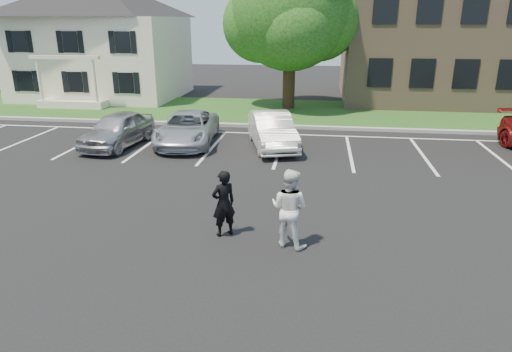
{
  "coord_description": "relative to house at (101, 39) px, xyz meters",
  "views": [
    {
      "loc": [
        1.51,
        -9.82,
        4.99
      ],
      "look_at": [
        0.0,
        1.0,
        1.25
      ],
      "focal_mm": 32.0,
      "sensor_mm": 36.0,
      "label": 1
    }
  ],
  "objects": [
    {
      "name": "man_black_suit",
      "position": [
        12.34,
        -19.87,
        -3.0
      ],
      "size": [
        0.72,
        0.68,
        1.65
      ],
      "primitive_type": "imported",
      "rotation": [
        0.0,
        0.0,
        3.78
      ],
      "color": "black",
      "rests_on": "ground"
    },
    {
      "name": "car_white_sedan",
      "position": [
        12.64,
        -11.61,
        -3.11
      ],
      "size": [
        2.64,
        4.59,
        1.43
      ],
      "primitive_type": "imported",
      "rotation": [
        0.0,
        0.0,
        0.28
      ],
      "color": "silver",
      "rests_on": "ground"
    },
    {
      "name": "car_silver_minivan",
      "position": [
        9.03,
        -11.51,
        -3.16
      ],
      "size": [
        2.65,
        4.98,
        1.33
      ],
      "primitive_type": "imported",
      "rotation": [
        0.0,
        0.0,
        0.09
      ],
      "color": "silver",
      "rests_on": "ground"
    },
    {
      "name": "stall_lines",
      "position": [
        14.4,
        -11.02,
        -3.82
      ],
      "size": [
        34.0,
        5.36,
        0.01
      ],
      "color": "silver",
      "rests_on": "ground"
    },
    {
      "name": "ground_plane",
      "position": [
        13.0,
        -19.97,
        -3.83
      ],
      "size": [
        90.0,
        90.0,
        0.0
      ],
      "primitive_type": "plane",
      "color": "black",
      "rests_on": "ground"
    },
    {
      "name": "car_silver_west",
      "position": [
        6.27,
        -12.28,
        -3.12
      ],
      "size": [
        2.12,
        4.32,
        1.42
      ],
      "primitive_type": "imported",
      "rotation": [
        0.0,
        0.0,
        -0.11
      ],
      "color": "#B0AFB4",
      "rests_on": "ground"
    },
    {
      "name": "grass_strip",
      "position": [
        13.0,
        -3.97,
        -3.79
      ],
      "size": [
        44.0,
        8.0,
        0.08
      ],
      "primitive_type": "cube",
      "color": "#19420E",
      "rests_on": "ground"
    },
    {
      "name": "tree",
      "position": [
        12.78,
        -2.78,
        1.52
      ],
      "size": [
        7.8,
        7.2,
        8.8
      ],
      "color": "black",
      "rests_on": "ground"
    },
    {
      "name": "house",
      "position": [
        0.0,
        0.0,
        0.0
      ],
      "size": [
        10.3,
        9.22,
        7.6
      ],
      "color": "beige",
      "rests_on": "ground"
    },
    {
      "name": "man_white_shirt",
      "position": [
        13.94,
        -20.19,
        -2.9
      ],
      "size": [
        1.1,
        0.99,
        1.86
      ],
      "primitive_type": "imported",
      "rotation": [
        0.0,
        0.0,
        2.77
      ],
      "color": "white",
      "rests_on": "ground"
    },
    {
      "name": "curb",
      "position": [
        13.0,
        -7.97,
        -3.75
      ],
      "size": [
        40.0,
        0.3,
        0.15
      ],
      "primitive_type": "cube",
      "color": "gray",
      "rests_on": "ground"
    }
  ]
}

